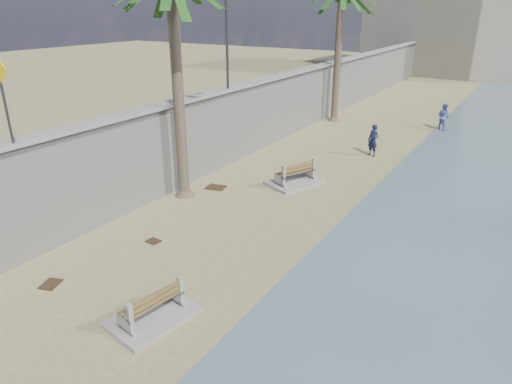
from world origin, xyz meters
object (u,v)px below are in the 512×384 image
at_px(bench_far, 295,175).
at_px(person_a, 373,138).
at_px(person_b, 444,115).
at_px(bench_near, 152,307).

xyz_separation_m(bench_far, person_a, (1.54, 5.61, 0.52)).
bearing_deg(person_a, bench_far, -83.98).
relative_size(person_a, person_b, 1.04).
bearing_deg(bench_far, person_b, 75.11).
xyz_separation_m(bench_near, bench_far, (-1.25, 10.01, 0.04)).
distance_m(person_a, person_b, 7.74).
distance_m(bench_near, person_b, 23.22).
xyz_separation_m(person_a, person_b, (1.95, 7.49, -0.03)).
height_order(bench_far, person_b, person_b).
bearing_deg(bench_far, bench_near, -82.88).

